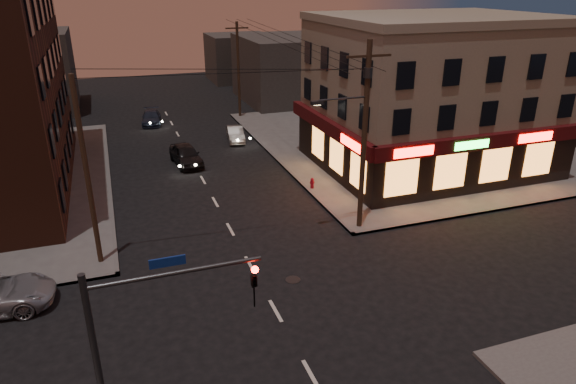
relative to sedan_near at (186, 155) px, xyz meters
name	(u,v)px	position (x,y,z in m)	size (l,w,h in m)	color
ground	(276,311)	(0.54, -19.64, -0.75)	(120.00, 120.00, 0.00)	black
sidewalk_ne	(407,141)	(18.54, -0.64, -0.67)	(24.00, 28.00, 0.15)	#514F4C
pizza_building	(431,94)	(16.47, -6.21, 4.60)	(15.85, 12.85, 10.50)	gray
bg_building_ne_a	(288,69)	(14.54, 18.36, 2.75)	(10.00, 12.00, 7.00)	#3F3D3A
bg_building_nw	(26,72)	(-12.46, 22.36, 3.25)	(9.00, 10.00, 8.00)	#3F3D3A
bg_building_ne_b	(239,57)	(12.54, 32.36, 2.25)	(8.00, 8.00, 6.00)	#3F3D3A
utility_pole_main	(363,128)	(7.22, -13.84, 5.01)	(4.20, 0.44, 10.00)	#382619
utility_pole_far	(238,70)	(7.34, 12.36, 3.90)	(0.26, 0.26, 9.00)	#382619
utility_pole_west	(87,174)	(-6.26, -13.14, 3.90)	(0.24, 0.24, 9.00)	#382619
traffic_signal	(137,342)	(-5.03, -25.24, 3.41)	(4.49, 0.32, 6.47)	#333538
sedan_near	(186,155)	(0.00, 0.00, 0.00)	(1.77, 4.40, 1.50)	black
sedan_mid	(235,134)	(4.92, 4.63, -0.14)	(1.30, 3.73, 1.23)	gray
sedan_far	(151,118)	(-1.27, 12.71, -0.14)	(1.71, 4.21, 1.22)	#1C2638
fire_hydrant	(312,183)	(6.94, -7.85, -0.21)	(0.32, 0.32, 0.71)	maroon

